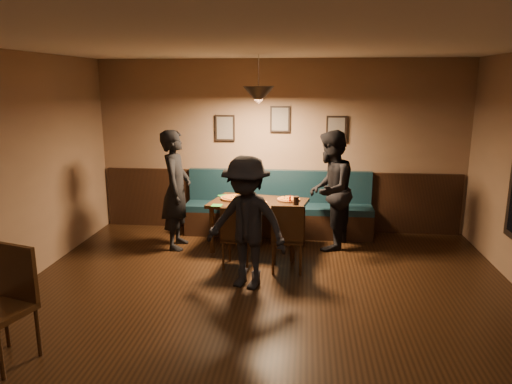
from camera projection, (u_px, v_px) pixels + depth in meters
floor at (259, 334)px, 4.72m from camera, size 7.00×7.00×0.00m
ceiling at (259, 38)px, 4.09m from camera, size 7.00×7.00×0.00m
wall_back at (280, 147)px, 7.80m from camera, size 6.00×0.00×6.00m
wainscot at (279, 200)px, 7.97m from camera, size 5.88×0.06×1.00m
booth_bench at (278, 204)px, 7.71m from camera, size 3.00×0.60×1.00m
picture_left at (225, 128)px, 7.79m from camera, size 0.32×0.04×0.42m
picture_center at (280, 119)px, 7.67m from camera, size 0.32×0.04×0.42m
picture_right at (336, 129)px, 7.61m from camera, size 0.32×0.04×0.42m
pendant_lamp at (259, 95)px, 6.63m from camera, size 0.44×0.44×0.25m
dining_table at (258, 225)px, 7.06m from camera, size 1.49×1.11×0.73m
chair_near_left at (238, 236)px, 6.35m from camera, size 0.42×0.42×0.86m
chair_near_right at (287, 236)px, 6.23m from camera, size 0.41×0.41×0.93m
diner_left at (176, 190)px, 7.02m from camera, size 0.45×0.66×1.77m
diner_right at (330, 190)px, 7.00m from camera, size 0.87×1.00×1.76m
diner_front at (246, 223)px, 5.65m from camera, size 1.18×0.92×1.61m
pizza_a at (234, 198)px, 7.10m from camera, size 0.41×0.41×0.04m
pizza_b at (256, 203)px, 6.84m from camera, size 0.40×0.40×0.04m
pizza_c at (289, 199)px, 7.03m from camera, size 0.42×0.42×0.04m
soda_glass at (296, 202)px, 6.59m from camera, size 0.10×0.10×0.17m
tabasco_bottle at (290, 199)px, 6.88m from camera, size 0.03×0.03×0.12m
napkin_a at (224, 196)px, 7.31m from camera, size 0.22×0.22×0.01m
napkin_b at (217, 205)px, 6.75m from camera, size 0.15×0.15×0.01m
cutlery_set at (258, 209)px, 6.57m from camera, size 0.20×0.06×0.00m
cafe_chair_far at (0, 309)px, 4.13m from camera, size 0.57×0.57×1.03m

